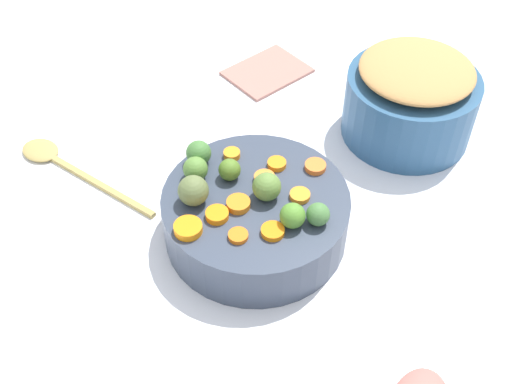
# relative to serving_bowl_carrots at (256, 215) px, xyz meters

# --- Properties ---
(tabletop) EXTENTS (2.40, 2.40, 0.02)m
(tabletop) POSITION_rel_serving_bowl_carrots_xyz_m (-0.00, 0.03, -0.05)
(tabletop) COLOR silver
(tabletop) RESTS_ON ground
(serving_bowl_carrots) EXTENTS (0.27, 0.27, 0.08)m
(serving_bowl_carrots) POSITION_rel_serving_bowl_carrots_xyz_m (0.00, 0.00, 0.00)
(serving_bowl_carrots) COLOR #363F50
(serving_bowl_carrots) RESTS_ON tabletop
(metal_pot) EXTENTS (0.22, 0.22, 0.12)m
(metal_pot) POSITION_rel_serving_bowl_carrots_xyz_m (0.30, -0.17, 0.02)
(metal_pot) COLOR #2A5279
(metal_pot) RESTS_ON tabletop
(stuffing_mound) EXTENTS (0.19, 0.19, 0.03)m
(stuffing_mound) POSITION_rel_serving_bowl_carrots_xyz_m (0.30, -0.17, 0.09)
(stuffing_mound) COLOR tan
(stuffing_mound) RESTS_ON metal_pot
(carrot_slice_0) EXTENTS (0.04, 0.04, 0.01)m
(carrot_slice_0) POSITION_rel_serving_bowl_carrots_xyz_m (0.07, 0.06, 0.04)
(carrot_slice_0) COLOR orange
(carrot_slice_0) RESTS_ON serving_bowl_carrots
(carrot_slice_1) EXTENTS (0.04, 0.04, 0.01)m
(carrot_slice_1) POSITION_rel_serving_bowl_carrots_xyz_m (0.07, -0.01, 0.04)
(carrot_slice_1) COLOR orange
(carrot_slice_1) RESTS_ON serving_bowl_carrots
(carrot_slice_2) EXTENTS (0.05, 0.05, 0.01)m
(carrot_slice_2) POSITION_rel_serving_bowl_carrots_xyz_m (-0.09, 0.07, 0.05)
(carrot_slice_2) COLOR orange
(carrot_slice_2) RESTS_ON serving_bowl_carrots
(carrot_slice_3) EXTENTS (0.04, 0.04, 0.01)m
(carrot_slice_3) POSITION_rel_serving_bowl_carrots_xyz_m (0.04, -0.00, 0.04)
(carrot_slice_3) COLOR orange
(carrot_slice_3) RESTS_ON serving_bowl_carrots
(carrot_slice_4) EXTENTS (0.03, 0.03, 0.01)m
(carrot_slice_4) POSITION_rel_serving_bowl_carrots_xyz_m (0.08, -0.06, 0.04)
(carrot_slice_4) COLOR orange
(carrot_slice_4) RESTS_ON serving_bowl_carrots
(carrot_slice_5) EXTENTS (0.03, 0.03, 0.01)m
(carrot_slice_5) POSITION_rel_serving_bowl_carrots_xyz_m (0.02, -0.06, 0.04)
(carrot_slice_5) COLOR orange
(carrot_slice_5) RESTS_ON serving_bowl_carrots
(carrot_slice_6) EXTENTS (0.04, 0.04, 0.01)m
(carrot_slice_6) POSITION_rel_serving_bowl_carrots_xyz_m (-0.03, 0.02, 0.04)
(carrot_slice_6) COLOR orange
(carrot_slice_6) RESTS_ON serving_bowl_carrots
(carrot_slice_7) EXTENTS (0.04, 0.04, 0.01)m
(carrot_slice_7) POSITION_rel_serving_bowl_carrots_xyz_m (-0.08, -0.00, 0.04)
(carrot_slice_7) COLOR orange
(carrot_slice_7) RESTS_ON serving_bowl_carrots
(carrot_slice_8) EXTENTS (0.04, 0.04, 0.01)m
(carrot_slice_8) POSITION_rel_serving_bowl_carrots_xyz_m (-0.05, 0.04, 0.04)
(carrot_slice_8) COLOR orange
(carrot_slice_8) RESTS_ON serving_bowl_carrots
(carrot_slice_9) EXTENTS (0.04, 0.04, 0.01)m
(carrot_slice_9) POSITION_rel_serving_bowl_carrots_xyz_m (-0.06, -0.04, 0.04)
(carrot_slice_9) COLOR orange
(carrot_slice_9) RESTS_ON serving_bowl_carrots
(brussels_sprout_0) EXTENTS (0.03, 0.03, 0.03)m
(brussels_sprout_0) POSITION_rel_serving_bowl_carrots_xyz_m (-0.02, -0.09, 0.06)
(brussels_sprout_0) COLOR #45753B
(brussels_sprout_0) RESTS_ON serving_bowl_carrots
(brussels_sprout_1) EXTENTS (0.04, 0.04, 0.04)m
(brussels_sprout_1) POSITION_rel_serving_bowl_carrots_xyz_m (0.01, -0.01, 0.06)
(brussels_sprout_1) COLOR #5C7F38
(brussels_sprout_1) RESTS_ON serving_bowl_carrots
(brussels_sprout_2) EXTENTS (0.03, 0.03, 0.03)m
(brussels_sprout_2) POSITION_rel_serving_bowl_carrots_xyz_m (0.02, 0.05, 0.06)
(brussels_sprout_2) COLOR #4F7425
(brussels_sprout_2) RESTS_ON serving_bowl_carrots
(brussels_sprout_3) EXTENTS (0.04, 0.04, 0.04)m
(brussels_sprout_3) POSITION_rel_serving_bowl_carrots_xyz_m (0.04, 0.10, 0.06)
(brussels_sprout_3) COLOR #427335
(brussels_sprout_3) RESTS_ON serving_bowl_carrots
(brussels_sprout_4) EXTENTS (0.04, 0.04, 0.04)m
(brussels_sprout_4) POSITION_rel_serving_bowl_carrots_xyz_m (-0.03, -0.06, 0.06)
(brussels_sprout_4) COLOR #50872D
(brussels_sprout_4) RESTS_ON serving_bowl_carrots
(brussels_sprout_5) EXTENTS (0.04, 0.04, 0.04)m
(brussels_sprout_5) POSITION_rel_serving_bowl_carrots_xyz_m (-0.04, 0.08, 0.06)
(brussels_sprout_5) COLOR #5C6B3C
(brussels_sprout_5) RESTS_ON serving_bowl_carrots
(brussels_sprout_6) EXTENTS (0.04, 0.04, 0.04)m
(brussels_sprout_6) POSITION_rel_serving_bowl_carrots_xyz_m (0.01, 0.09, 0.06)
(brussels_sprout_6) COLOR #548035
(brussels_sprout_6) RESTS_ON serving_bowl_carrots
(wooden_spoon) EXTENTS (0.11, 0.29, 0.01)m
(wooden_spoon) POSITION_rel_serving_bowl_carrots_xyz_m (0.04, 0.36, -0.03)
(wooden_spoon) COLOR #A7904F
(wooden_spoon) RESTS_ON tabletop
(dish_towel) EXTENTS (0.19, 0.17, 0.01)m
(dish_towel) POSITION_rel_serving_bowl_carrots_xyz_m (0.39, 0.11, -0.04)
(dish_towel) COLOR #AC7366
(dish_towel) RESTS_ON tabletop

